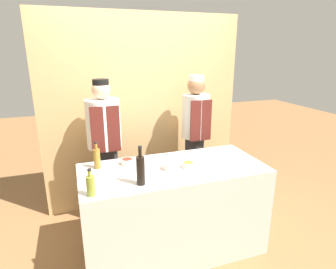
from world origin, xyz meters
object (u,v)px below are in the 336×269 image
sauce_bowl_red (127,161)px  bottle_oil (91,185)px  sauce_bowl_white (170,166)px  bottle_soy (141,170)px  bottle_vinegar (97,158)px  chef_right (195,138)px  chef_left (105,149)px  cutting_board (212,159)px  sauce_bowl_yellow (188,165)px

sauce_bowl_red → bottle_oil: bearing=-126.3°
sauce_bowl_white → bottle_soy: (-0.33, -0.21, 0.10)m
sauce_bowl_white → bottle_oil: 0.78m
bottle_vinegar → chef_right: (1.23, 0.50, -0.08)m
bottle_soy → chef_left: size_ratio=0.20×
chef_right → cutting_board: bearing=-99.3°
chef_left → chef_right: (1.10, 0.00, 0.02)m
sauce_bowl_white → bottle_vinegar: (-0.63, 0.25, 0.07)m
sauce_bowl_red → cutting_board: 0.85m
sauce_bowl_red → chef_right: 1.07m
sauce_bowl_red → chef_right: bearing=27.8°
sauce_bowl_white → chef_right: bearing=51.5°
sauce_bowl_red → sauce_bowl_yellow: bearing=-27.1°
bottle_oil → chef_left: chef_left is taller
sauce_bowl_yellow → cutting_board: bearing=17.3°
sauce_bowl_white → sauce_bowl_yellow: bearing=-6.6°
sauce_bowl_red → chef_left: chef_left is taller
chef_left → sauce_bowl_yellow: bearing=-48.5°
sauce_bowl_white → sauce_bowl_yellow: 0.18m
sauce_bowl_white → cutting_board: bearing=8.7°
sauce_bowl_yellow → bottle_soy: (-0.50, -0.19, 0.10)m
bottle_vinegar → bottle_oil: (-0.10, -0.51, -0.02)m
chef_right → sauce_bowl_white: bearing=-128.5°
cutting_board → bottle_soy: 0.87m
sauce_bowl_red → bottle_oil: bottle_oil is taller
sauce_bowl_yellow → bottle_soy: 0.55m
cutting_board → chef_left: bearing=145.6°
sauce_bowl_white → chef_left: size_ratio=0.08×
chef_right → bottle_soy: bearing=-133.9°
sauce_bowl_white → bottle_oil: (-0.73, -0.27, 0.06)m
bottle_oil → chef_left: size_ratio=0.13×
bottle_soy → chef_right: (0.92, 0.96, -0.11)m
chef_left → bottle_vinegar: bearing=-104.7°
chef_left → chef_right: chef_right is taller
sauce_bowl_yellow → chef_left: (-0.68, 0.77, -0.03)m
sauce_bowl_yellow → cutting_board: (0.31, 0.10, -0.02)m
bottle_oil → cutting_board: bearing=15.6°
chef_left → sauce_bowl_red: bearing=-73.2°
sauce_bowl_yellow → bottle_oil: (-0.91, -0.24, 0.06)m
sauce_bowl_white → bottle_vinegar: bottle_vinegar is taller
cutting_board → bottle_vinegar: bearing=171.2°
bottle_soy → sauce_bowl_red: bearing=93.1°
sauce_bowl_yellow → bottle_soy: bottle_soy is taller
sauce_bowl_yellow → bottle_oil: 0.94m
sauce_bowl_red → cutting_board: sauce_bowl_red is taller
bottle_oil → sauce_bowl_red: bearing=53.7°
bottle_soy → chef_left: bearing=100.4°
sauce_bowl_white → bottle_vinegar: size_ratio=0.52×
sauce_bowl_white → chef_left: chef_left is taller
sauce_bowl_yellow → chef_right: size_ratio=0.07×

